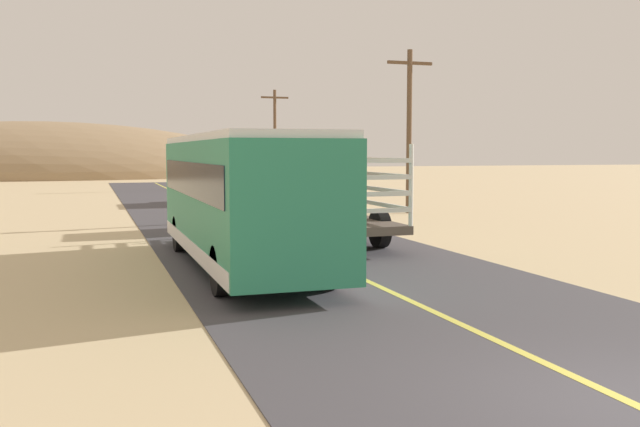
{
  "coord_description": "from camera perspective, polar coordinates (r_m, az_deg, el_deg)",
  "views": [
    {
      "loc": [
        -5.71,
        -6.02,
        2.83
      ],
      "look_at": [
        0.0,
        11.19,
        1.23
      ],
      "focal_mm": 39.19,
      "sensor_mm": 36.0,
      "label": 1
    }
  ],
  "objects": [
    {
      "name": "ground_plane",
      "position": [
        8.77,
        24.49,
        -14.24
      ],
      "size": [
        240.0,
        240.0,
        0.0
      ],
      "primitive_type": "plane",
      "color": "#CCB284"
    },
    {
      "name": "road_surface",
      "position": [
        8.77,
        24.49,
        -14.17
      ],
      "size": [
        8.0,
        120.0,
        0.02
      ],
      "primitive_type": "cube",
      "color": "#423F44",
      "rests_on": "ground"
    },
    {
      "name": "road_centre_line",
      "position": [
        8.76,
        24.5,
        -14.1
      ],
      "size": [
        0.16,
        117.6,
        0.0
      ],
      "primitive_type": "cube",
      "color": "#D8CC4C",
      "rests_on": "road_surface"
    },
    {
      "name": "livestock_truck",
      "position": [
        24.39,
        -1.64,
        2.61
      ],
      "size": [
        2.53,
        9.7,
        3.02
      ],
      "color": "#3F7F4C",
      "rests_on": "road_surface"
    },
    {
      "name": "bus",
      "position": [
        17.04,
        -6.46,
        1.38
      ],
      "size": [
        2.54,
        10.0,
        3.21
      ],
      "color": "#2D8C66",
      "rests_on": "road_surface"
    },
    {
      "name": "car_far",
      "position": [
        38.71,
        -8.43,
        2.42
      ],
      "size": [
        1.9,
        4.62,
        1.93
      ],
      "color": "silver",
      "rests_on": "road_surface"
    },
    {
      "name": "power_pole_mid",
      "position": [
        32.52,
        7.29,
        7.11
      ],
      "size": [
        2.2,
        0.24,
        7.47
      ],
      "color": "brown",
      "rests_on": "ground"
    },
    {
      "name": "power_pole_far",
      "position": [
        55.43,
        -3.7,
        6.39
      ],
      "size": [
        2.2,
        0.24,
        7.68
      ],
      "color": "brown",
      "rests_on": "ground"
    },
    {
      "name": "distant_hill",
      "position": [
        86.01,
        -21.89,
        2.81
      ],
      "size": [
        53.22,
        26.91,
        12.57
      ],
      "primitive_type": "ellipsoid",
      "color": "#997C5A",
      "rests_on": "ground"
    }
  ]
}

